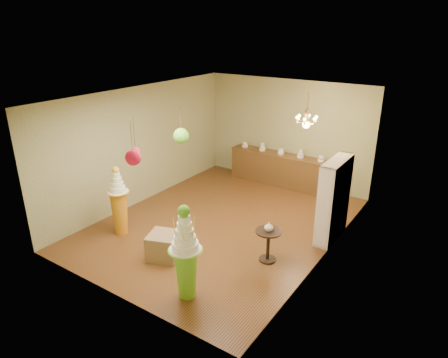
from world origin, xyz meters
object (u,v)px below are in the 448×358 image
Objects in this scene: pedestal_green at (186,261)px; sideboard at (280,169)px; pedestal_orange at (119,207)px; round_table at (268,241)px.

sideboard is (-1.00, 5.54, -0.23)m from pedestal_green.
pedestal_green is 2.77m from pedestal_orange.
pedestal_orange reaches higher than sideboard.
sideboard is 4.58× the size of round_table.
pedestal_green is at bearing -109.60° from round_table.
sideboard is at bearing 100.26° from pedestal_green.
pedestal_orange reaches higher than round_table.
pedestal_orange is (-2.62, 0.91, -0.06)m from pedestal_green.
round_table is at bearing 14.83° from pedestal_orange.
pedestal_green reaches higher than pedestal_orange.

